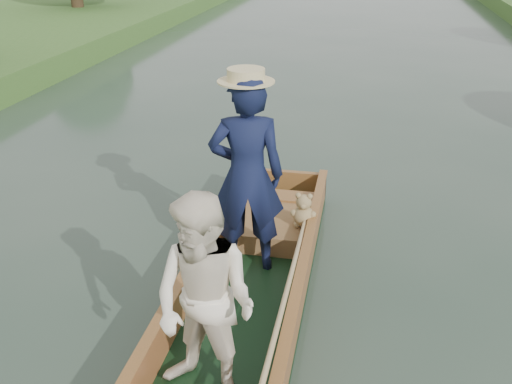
# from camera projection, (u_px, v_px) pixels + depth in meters

# --- Properties ---
(ground) EXTENTS (120.00, 120.00, 0.00)m
(ground) POSITION_uv_depth(u_px,v_px,m) (244.00, 311.00, 5.31)
(ground) COLOR #283D30
(ground) RESTS_ON ground
(punt) EXTENTS (1.12, 5.00, 2.09)m
(punt) POSITION_uv_depth(u_px,v_px,m) (238.00, 253.00, 4.97)
(punt) COLOR black
(punt) RESTS_ON ground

